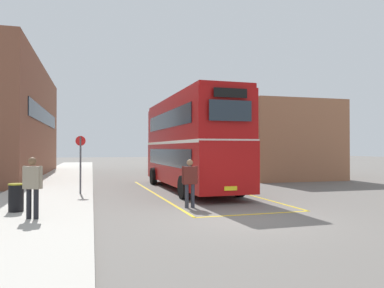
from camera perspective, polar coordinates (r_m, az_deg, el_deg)
ground_plane at (r=25.22m, az=-4.75°, el=-5.58°), size 135.60×135.60×0.00m
sidewalk_left at (r=27.26m, az=-19.31°, el=-5.03°), size 4.00×57.60×0.14m
brick_building_left at (r=31.07m, az=-27.15°, el=3.12°), size 5.85×20.09×8.35m
depot_building_right at (r=31.11m, az=10.14°, el=0.37°), size 6.57×14.41×5.44m
double_decker_bus at (r=19.23m, az=-0.31°, el=0.39°), size 3.09×10.91×4.75m
single_deck_bus at (r=35.14m, az=-1.80°, el=-1.53°), size 3.18×8.81×3.02m
pedestrian_boarding at (r=13.44m, az=-0.35°, el=-5.51°), size 0.59×0.25×1.76m
pedestrian_waiting_near at (r=11.54m, az=-23.41°, el=-5.53°), size 0.55×0.41×1.76m
litter_bin at (r=13.14m, az=-25.53°, el=-7.46°), size 0.48×0.48×0.89m
bus_stop_sign at (r=17.24m, az=-16.85°, el=-2.19°), size 0.44×0.08×2.57m
bay_marking_yellow at (r=17.46m, az=1.46°, el=-7.76°), size 4.61×12.96×0.01m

